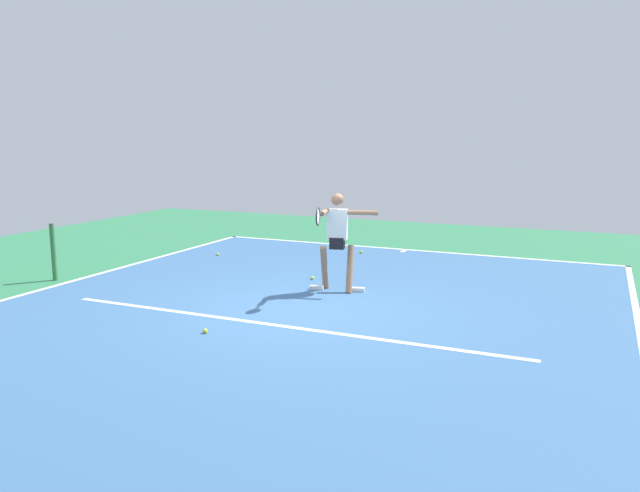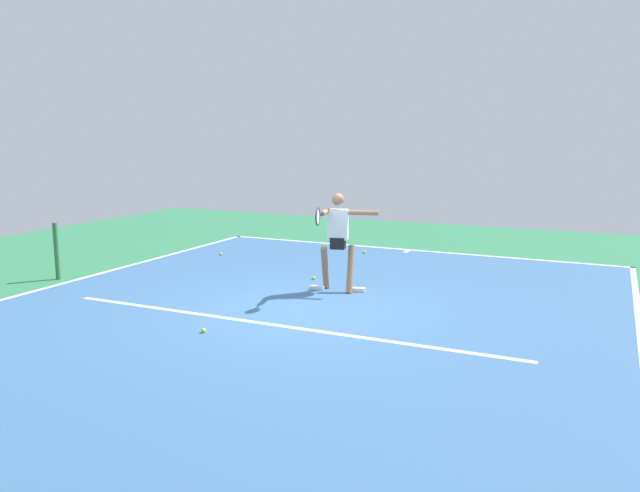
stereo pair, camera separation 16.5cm
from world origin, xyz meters
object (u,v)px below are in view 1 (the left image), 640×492
Objects in this scene: tennis_ball_near_player at (361,252)px; tennis_ball_far_corner at (218,254)px; tennis_ball_by_baseline at (312,278)px; tennis_player at (337,236)px; net_post at (53,252)px; tennis_ball_centre_court at (205,331)px.

tennis_ball_far_corner is at bearing 28.83° from tennis_ball_near_player.
tennis_ball_by_baseline is at bearing 156.16° from tennis_ball_far_corner.
tennis_player is at bearing 152.45° from tennis_ball_far_corner.
tennis_ball_far_corner is 1.00× the size of tennis_ball_by_baseline.
tennis_ball_far_corner is 3.21m from tennis_ball_by_baseline.
tennis_ball_far_corner is (3.69, -1.93, -0.94)m from tennis_player.
net_post is at bearing 48.67° from tennis_ball_near_player.
tennis_ball_by_baseline is at bearing -89.77° from tennis_ball_centre_court.
tennis_ball_far_corner and tennis_ball_near_player have the same top height.
tennis_ball_centre_court and tennis_ball_by_baseline have the same top height.
tennis_ball_centre_court is 1.00× the size of tennis_ball_by_baseline.
tennis_player is (-5.12, -1.36, 0.43)m from net_post.
tennis_ball_centre_court is at bearing 160.51° from net_post.
tennis_player is 25.97× the size of tennis_ball_by_baseline.
tennis_ball_far_corner is at bearing -40.95° from tennis_player.
tennis_ball_far_corner is (-1.42, -3.29, -0.50)m from net_post.
tennis_ball_near_player is (0.10, -6.40, 0.00)m from tennis_ball_centre_court.
tennis_player reaches higher than tennis_ball_far_corner.
tennis_ball_centre_court is 1.00× the size of tennis_ball_far_corner.
tennis_ball_near_player and tennis_ball_by_baseline have the same top height.
tennis_ball_centre_court is 3.54m from tennis_ball_by_baseline.
net_post is at bearing 66.59° from tennis_ball_far_corner.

